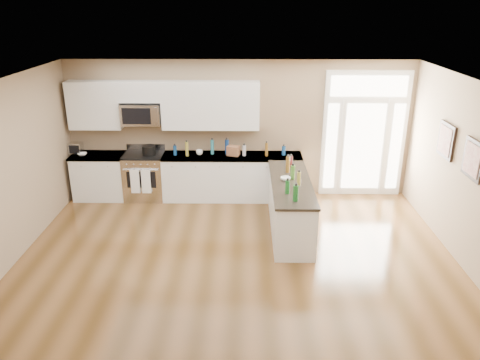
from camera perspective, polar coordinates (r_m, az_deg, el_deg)
The scene contains 20 objects.
ground at distance 6.60m, azimuth -0.60°, elevation -14.96°, with size 8.00×8.00×0.00m, color #4C3215.
room_shell at distance 5.76m, azimuth -0.66°, elevation -1.08°, with size 8.00×8.00×8.00m.
back_cabinet_left at distance 10.11m, azimuth -16.58°, elevation 0.29°, with size 1.10×0.66×0.94m.
back_cabinet_right at distance 9.66m, azimuth -1.02°, elevation 0.22°, with size 2.85×0.66×0.94m.
peninsula_cabinet at distance 8.35m, azimuth 6.12°, elevation -3.38°, with size 0.69×2.32×0.94m.
upper_cabinet_left at distance 9.84m, azimuth -17.30°, elevation 8.71°, with size 1.04×0.33×0.95m, color silver.
upper_cabinet_right at distance 9.40m, azimuth -3.61°, elevation 9.06°, with size 1.94×0.33×0.95m, color silver.
upper_cabinet_short at distance 9.55m, azimuth -12.08°, elevation 10.52°, with size 0.82×0.33×0.40m, color silver.
microwave at distance 9.60m, azimuth -11.93°, elevation 7.89°, with size 0.78×0.41×0.42m.
entry_door at distance 9.93m, azimuth 14.87°, elevation 5.35°, with size 1.70×0.10×2.60m.
wall_art_near at distance 8.52m, azimuth 23.82°, elevation 4.44°, with size 0.05×0.58×0.58m.
wall_art_far at distance 7.65m, azimuth 26.56°, elevation 2.24°, with size 0.05×0.58×0.58m.
kitchen_range at distance 9.86m, azimuth -11.52°, elevation 0.49°, with size 0.80×0.71×1.08m.
stockpot at distance 9.62m, azimuth -11.06°, elevation 3.63°, with size 0.27×0.27×0.21m, color black.
toaster_oven at distance 10.16m, azimuth -19.39°, elevation 3.72°, with size 0.26×0.20×0.22m, color silver.
cardboard_box at distance 9.45m, azimuth -0.80°, elevation 3.60°, with size 0.24×0.17×0.20m, color brown.
bowl_left at distance 9.99m, azimuth -18.68°, elevation 2.99°, with size 0.18×0.18×0.04m, color white.
bowl_peninsula at distance 8.19m, azimuth 5.58°, elevation 0.16°, with size 0.18×0.18×0.06m, color white.
cup_counter at distance 9.53m, azimuth -4.98°, elevation 3.38°, with size 0.13×0.13×0.10m, color white.
counter_bottles at distance 8.73m, azimuth 2.03°, elevation 2.28°, with size 2.40×2.44×0.30m.
Camera 1 is at (0.14, -5.33, 3.89)m, focal length 35.00 mm.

